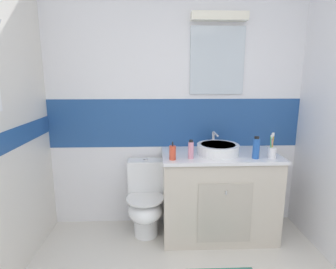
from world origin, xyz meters
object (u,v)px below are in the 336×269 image
at_px(sink_basin, 218,149).
at_px(toilet, 146,201).
at_px(soap_dispenser, 173,153).
at_px(shampoo_bottle_tall, 256,148).
at_px(toothbrush_cup, 272,152).
at_px(deodorant_spray_can, 191,150).

distance_m(sink_basin, toilet, 0.89).
distance_m(soap_dispenser, shampoo_bottle_tall, 0.75).
bearing_deg(toothbrush_cup, toilet, 169.92).
height_order(sink_basin, toothbrush_cup, toothbrush_cup).
relative_size(sink_basin, toilet, 0.59).
bearing_deg(shampoo_bottle_tall, sink_basin, 151.84).
height_order(sink_basin, shampoo_bottle_tall, shampoo_bottle_tall).
bearing_deg(soap_dispenser, toilet, 139.35).
height_order(sink_basin, toilet, sink_basin).
relative_size(toilet, shampoo_bottle_tall, 3.71).
xyz_separation_m(toothbrush_cup, shampoo_bottle_tall, (-0.15, -0.01, 0.04)).
height_order(toilet, shampoo_bottle_tall, shampoo_bottle_tall).
xyz_separation_m(soap_dispenser, shampoo_bottle_tall, (0.75, 0.01, 0.03)).
height_order(toilet, deodorant_spray_can, deodorant_spray_can).
height_order(toothbrush_cup, shampoo_bottle_tall, toothbrush_cup).
bearing_deg(soap_dispenser, sink_basin, 21.34).
relative_size(toothbrush_cup, soap_dispenser, 1.40).
xyz_separation_m(sink_basin, soap_dispenser, (-0.44, -0.17, 0.01)).
bearing_deg(toothbrush_cup, sink_basin, 160.91).
relative_size(sink_basin, shampoo_bottle_tall, 2.18).
relative_size(sink_basin, soap_dispenser, 2.66).
distance_m(toothbrush_cup, soap_dispenser, 0.90).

